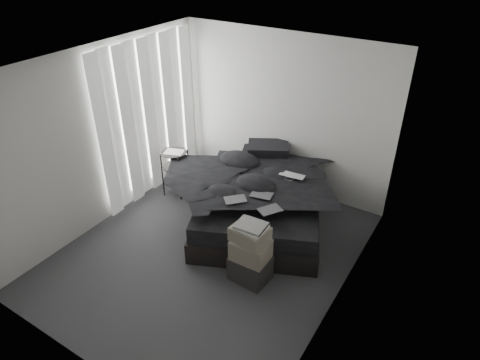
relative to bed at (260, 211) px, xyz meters
The scene contains 25 objects.
floor 1.06m from the bed, 102.31° to the right, with size 3.60×4.20×0.01m, color #333235.
ceiling 2.66m from the bed, 102.31° to the right, with size 3.60×4.20×0.01m, color white.
wall_back 1.59m from the bed, 101.64° to the left, with size 3.60×0.01×2.60m, color beige.
wall_front 3.33m from the bed, 94.08° to the right, with size 3.60×0.01×2.60m, color beige.
wall_left 2.54m from the bed, 153.24° to the right, with size 0.01×4.20×2.60m, color beige.
wall_right 2.20m from the bed, 32.89° to the right, with size 0.01×4.20×2.60m, color beige.
window_left 2.33m from the bed, behind, with size 0.02×2.00×2.30m, color white.
curtain_left 2.26m from the bed, behind, with size 0.06×2.12×2.48m, color white.
bed is the anchor object (origin of this frame).
mattress 0.28m from the bed, behind, with size 1.68×2.24×0.25m, color black.
duvet 0.54m from the bed, 66.62° to the right, with size 1.70×1.97×0.27m, color black.
pillow_lower 1.02m from the bed, 116.95° to the left, with size 0.69×0.47×0.16m, color black.
pillow_upper 1.08m from the bed, 111.91° to the left, with size 0.65×0.45×0.15m, color black.
laptop 0.81m from the bed, 30.87° to the left, with size 0.37×0.24×0.03m, color silver.
comic_a 0.96m from the bed, 91.07° to the right, with size 0.29×0.19×0.01m, color black.
comic_b 0.82m from the bed, 59.50° to the right, with size 0.29×0.19×0.01m, color black.
comic_c 1.06m from the bed, 52.20° to the right, with size 0.29×0.19×0.01m, color black.
side_stand 1.58m from the bed, behind, with size 0.41×0.41×0.76m, color black.
papers 1.67m from the bed, behind, with size 0.29×0.22×0.02m, color white.
floor_books 1.27m from the bed, behind, with size 0.13×0.19×0.13m, color black.
box_lower 1.27m from the bed, 65.93° to the right, with size 0.47×0.37×0.35m, color black.
box_mid 1.33m from the bed, 65.73° to the right, with size 0.44×0.35×0.27m, color #666051.
box_upper 1.39m from the bed, 66.34° to the right, with size 0.42×0.34×0.19m, color #666051.
art_book_white 1.44m from the bed, 65.93° to the right, with size 0.36×0.29×0.04m, color silver.
art_book_snake 1.47m from the bed, 65.73° to the right, with size 0.35×0.28×0.03m, color silver.
Camera 1 is at (2.78, -3.64, 3.94)m, focal length 32.00 mm.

